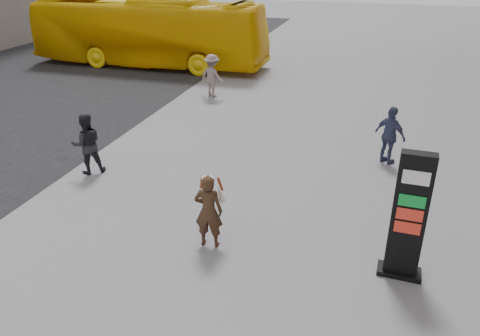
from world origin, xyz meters
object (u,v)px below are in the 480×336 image
(woman, at_px, (209,210))
(pedestrian_c, at_px, (390,136))
(bus, at_px, (148,32))
(pedestrian_b, at_px, (212,76))
(info_pylon, at_px, (409,217))
(pedestrian_a, at_px, (87,144))

(woman, relative_size, pedestrian_c, 0.96)
(bus, bearing_deg, pedestrian_b, -131.04)
(bus, relative_size, pedestrian_b, 7.02)
(info_pylon, bearing_deg, pedestrian_a, 167.36)
(woman, distance_m, bus, 16.85)
(woman, height_order, pedestrian_c, pedestrian_c)
(info_pylon, relative_size, pedestrian_a, 1.50)
(info_pylon, height_order, bus, bus)
(pedestrian_b, bearing_deg, pedestrian_c, 165.73)
(bus, bearing_deg, pedestrian_c, -127.27)
(info_pylon, relative_size, pedestrian_b, 1.44)
(pedestrian_b, bearing_deg, bus, -20.99)
(info_pylon, xyz_separation_m, pedestrian_c, (-0.29, 5.19, -0.41))
(pedestrian_b, relative_size, pedestrian_c, 1.04)
(pedestrian_b, xyz_separation_m, pedestrian_c, (6.99, -4.84, -0.03))
(info_pylon, distance_m, pedestrian_b, 12.39)
(info_pylon, xyz_separation_m, woman, (-3.76, -0.09, -0.43))
(pedestrian_a, height_order, pedestrian_b, pedestrian_b)
(info_pylon, bearing_deg, woman, -175.80)
(bus, bearing_deg, woman, -149.24)
(info_pylon, relative_size, woman, 1.56)
(woman, xyz_separation_m, pedestrian_a, (-4.30, 2.33, 0.02))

